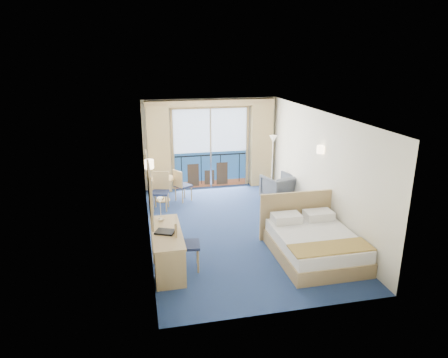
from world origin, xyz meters
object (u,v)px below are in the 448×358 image
armchair (279,188)px  bed (314,243)px  floor_lamp (273,150)px  desk (169,258)px  nightstand (309,214)px  table_chair_a (181,184)px  desk_chair (183,241)px  round_table (162,184)px  table_chair_b (161,188)px

armchair → bed: bearing=65.4°
floor_lamp → desk: 5.38m
nightstand → table_chair_a: bearing=141.6°
bed → table_chair_a: 4.38m
bed → nightstand: 1.62m
floor_lamp → desk_chair: size_ratio=1.67×
desk → table_chair_a: (0.67, 4.00, 0.09)m
desk → desk_chair: bearing=47.8°
armchair → round_table: (-3.17, 0.69, 0.12)m
round_table → table_chair_b: size_ratio=0.74×
bed → nightstand: size_ratio=3.73×
table_chair_b → nightstand: bearing=-15.0°
bed → table_chair_a: size_ratio=2.23×
table_chair_a → nightstand: bearing=-160.1°
armchair → desk_chair: size_ratio=0.80×
desk_chair → table_chair_b: size_ratio=1.04×
round_table → table_chair_a: 0.53m
floor_lamp → round_table: 3.28m
bed → desk: (-2.92, -0.25, 0.12)m
nightstand → desk_chair: size_ratio=0.52×
desk_chair → nightstand: bearing=-59.3°
bed → desk: size_ratio=1.24×
nightstand → table_chair_a: table_chair_a is taller
bed → desk_chair: bearing=178.6°
desk → table_chair_b: table_chair_b is taller
bed → desk: 2.93m
nightstand → desk: desk is taller
bed → table_chair_b: 4.37m
floor_lamp → desk_chair: bearing=-128.8°
nightstand → floor_lamp: 2.58m
nightstand → bed: bearing=-110.5°
bed → armchair: (0.42, 3.22, 0.08)m
armchair → table_chair_a: 2.73m
nightstand → desk: (-3.49, -1.77, 0.15)m
desk → table_chair_b: 3.58m
round_table → bed: bearing=-54.8°
desk_chair → table_chair_a: size_ratio=1.14×
nightstand → desk_chair: (-3.20, -1.45, 0.31)m
bed → armchair: 3.24m
bed → desk: bearing=-175.0°
desk_chair → round_table: size_ratio=1.41×
floor_lamp → bed: bearing=-96.3°
table_chair_a → table_chair_b: bearing=94.8°
table_chair_b → floor_lamp: bearing=22.5°
floor_lamp → desk_chair: 4.93m
bed → table_chair_b: bearing=130.5°
round_table → table_chair_a: size_ratio=0.81×
floor_lamp → table_chair_a: floor_lamp is taller
desk → desk_chair: size_ratio=1.57×
desk_chair → round_table: desk_chair is taller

